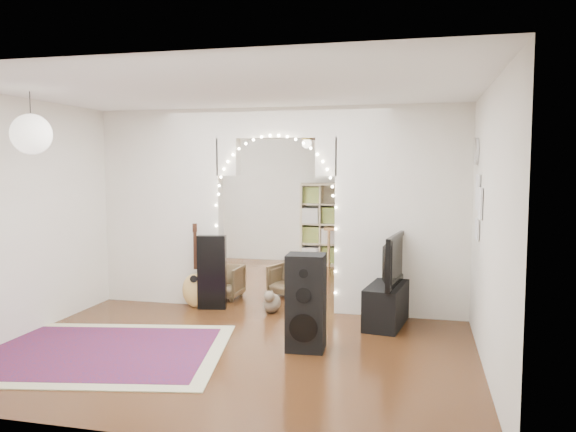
% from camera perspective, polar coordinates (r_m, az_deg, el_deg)
% --- Properties ---
extents(floor, '(7.50, 7.50, 0.00)m').
position_cam_1_polar(floor, '(7.76, -1.12, -9.30)').
color(floor, black).
rests_on(floor, ground).
extents(ceiling, '(5.00, 7.50, 0.02)m').
position_cam_1_polar(ceiling, '(7.55, -1.15, 10.95)').
color(ceiling, white).
rests_on(ceiling, wall_back).
extents(wall_back, '(5.00, 0.02, 2.70)m').
position_cam_1_polar(wall_back, '(11.20, 3.68, 2.16)').
color(wall_back, silver).
rests_on(wall_back, floor).
extents(wall_front, '(5.00, 0.02, 2.70)m').
position_cam_1_polar(wall_front, '(4.04, -14.60, -3.42)').
color(wall_front, silver).
rests_on(wall_front, floor).
extents(wall_left, '(0.02, 7.50, 2.70)m').
position_cam_1_polar(wall_left, '(8.52, -17.65, 0.96)').
color(wall_left, silver).
rests_on(wall_left, floor).
extents(wall_right, '(0.02, 7.50, 2.70)m').
position_cam_1_polar(wall_right, '(7.33, 18.16, 0.29)').
color(wall_right, silver).
rests_on(wall_right, floor).
extents(divider_wall, '(5.00, 0.20, 2.70)m').
position_cam_1_polar(divider_wall, '(7.53, -1.13, 1.25)').
color(divider_wall, silver).
rests_on(divider_wall, floor).
extents(fairy_lights, '(1.64, 0.04, 1.60)m').
position_cam_1_polar(fairy_lights, '(7.40, -1.39, 2.15)').
color(fairy_lights, '#FFEABF').
rests_on(fairy_lights, divider_wall).
extents(window, '(0.04, 1.20, 1.40)m').
position_cam_1_polar(window, '(10.08, -12.25, 2.56)').
color(window, white).
rests_on(window, wall_left).
extents(wall_clock, '(0.03, 0.31, 0.31)m').
position_cam_1_polar(wall_clock, '(6.70, 18.59, 6.27)').
color(wall_clock, white).
rests_on(wall_clock, wall_right).
extents(picture_frames, '(0.02, 0.50, 0.70)m').
position_cam_1_polar(picture_frames, '(6.32, 18.76, 0.90)').
color(picture_frames, white).
rests_on(picture_frames, wall_right).
extents(paper_lantern, '(0.40, 0.40, 0.40)m').
position_cam_1_polar(paper_lantern, '(6.18, -24.63, 7.57)').
color(paper_lantern, white).
rests_on(paper_lantern, ceiling).
extents(ceiling_fan, '(1.10, 1.10, 0.30)m').
position_cam_1_polar(ceiling_fan, '(9.48, 1.91, 7.96)').
color(ceiling_fan, '#B1973B').
rests_on(ceiling_fan, ceiling).
extents(area_rug, '(3.00, 2.46, 0.02)m').
position_cam_1_polar(area_rug, '(6.34, -19.08, -12.88)').
color(area_rug, maroon).
rests_on(area_rug, floor).
extents(guitar_case, '(0.40, 0.19, 1.00)m').
position_cam_1_polar(guitar_case, '(7.67, -7.73, -5.69)').
color(guitar_case, black).
rests_on(guitar_case, floor).
extents(acoustic_guitar, '(0.42, 0.25, 0.98)m').
position_cam_1_polar(acoustic_guitar, '(7.78, -9.38, -6.11)').
color(acoustic_guitar, tan).
rests_on(acoustic_guitar, floor).
extents(tabby_cat, '(0.23, 0.52, 0.34)m').
position_cam_1_polar(tabby_cat, '(7.48, -1.67, -8.75)').
color(tabby_cat, brown).
rests_on(tabby_cat, floor).
extents(floor_speaker, '(0.41, 0.37, 1.02)m').
position_cam_1_polar(floor_speaker, '(5.95, 1.83, -8.78)').
color(floor_speaker, black).
rests_on(floor_speaker, floor).
extents(media_console, '(0.55, 1.05, 0.50)m').
position_cam_1_polar(media_console, '(7.05, 10.05, -8.78)').
color(media_console, black).
rests_on(media_console, floor).
extents(tv, '(0.30, 1.08, 0.62)m').
position_cam_1_polar(tv, '(6.94, 10.12, -4.29)').
color(tv, black).
rests_on(tv, media_console).
extents(bookcase, '(1.60, 0.72, 1.59)m').
position_cam_1_polar(bookcase, '(10.94, 5.40, -0.83)').
color(bookcase, '#C8B491').
rests_on(bookcase, floor).
extents(dining_table, '(1.29, 0.93, 0.76)m').
position_cam_1_polar(dining_table, '(10.91, 7.26, -1.48)').
color(dining_table, brown).
rests_on(dining_table, floor).
extents(flower_vase, '(0.20, 0.20, 0.19)m').
position_cam_1_polar(flower_vase, '(10.89, 7.27, -0.60)').
color(flower_vase, silver).
rests_on(flower_vase, dining_table).
extents(dining_chair_left, '(0.53, 0.54, 0.49)m').
position_cam_1_polar(dining_chair_left, '(8.30, -6.61, -6.66)').
color(dining_chair_left, '#4B3B25').
rests_on(dining_chair_left, floor).
extents(dining_chair_right, '(0.65, 0.65, 0.47)m').
position_cam_1_polar(dining_chair_right, '(8.39, 0.11, -6.54)').
color(dining_chair_right, '#4B3B25').
rests_on(dining_chair_right, floor).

